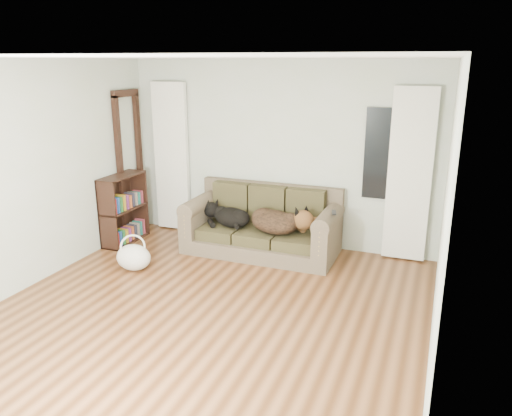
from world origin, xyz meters
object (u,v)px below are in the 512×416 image
(dog_black_lab, at_px, (229,216))
(bookshelf, at_px, (124,209))
(dog_shepherd, at_px, (278,223))
(sofa, at_px, (261,221))
(tote_bag, at_px, (134,258))

(dog_black_lab, height_order, bookshelf, bookshelf)
(dog_shepherd, height_order, bookshelf, bookshelf)
(sofa, bearing_deg, dog_black_lab, -176.67)
(dog_black_lab, height_order, dog_shepherd, dog_shepherd)
(tote_bag, bearing_deg, dog_shepherd, 34.45)
(dog_shepherd, xyz_separation_m, bookshelf, (-2.29, -0.23, 0.01))
(dog_black_lab, height_order, tote_bag, dog_black_lab)
(dog_shepherd, relative_size, bookshelf, 0.74)
(dog_shepherd, xyz_separation_m, tote_bag, (-1.57, -1.08, -0.33))
(dog_shepherd, relative_size, tote_bag, 1.63)
(bookshelf, bearing_deg, dog_shepherd, 1.80)
(tote_bag, bearing_deg, dog_black_lab, 53.46)
(dog_shepherd, height_order, tote_bag, dog_shepherd)
(sofa, bearing_deg, bookshelf, -171.31)
(dog_black_lab, bearing_deg, tote_bag, -97.54)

